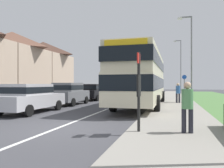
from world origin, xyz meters
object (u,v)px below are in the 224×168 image
at_px(bus_stop_sign, 139,86).
at_px(street_lamp_far, 180,64).
at_px(parked_car_silver, 30,97).
at_px(double_decker_bus, 142,76).
at_px(pedestrian_walking_away, 178,92).
at_px(parked_car_grey, 69,93).
at_px(parked_car_black, 94,91).
at_px(street_lamp_mid, 190,53).
at_px(pedestrian_at_stop, 187,105).
at_px(cycle_route_sign, 184,86).

distance_m(bus_stop_sign, street_lamp_far, 29.04).
bearing_deg(street_lamp_far, parked_car_silver, -109.20).
relative_size(double_decker_bus, pedestrian_walking_away, 6.89).
xyz_separation_m(parked_car_grey, pedestrian_walking_away, (8.13, 2.67, 0.05)).
relative_size(parked_car_black, pedestrian_walking_away, 2.65).
height_order(parked_car_silver, parked_car_grey, parked_car_grey).
bearing_deg(parked_car_grey, street_lamp_mid, 20.22).
relative_size(pedestrian_walking_away, bus_stop_sign, 0.64).
xyz_separation_m(parked_car_silver, parked_car_grey, (-0.10, 4.90, 0.04)).
height_order(pedestrian_at_stop, street_lamp_far, street_lamp_far).
height_order(street_lamp_mid, street_lamp_far, street_lamp_far).
relative_size(parked_car_black, bus_stop_sign, 1.70).
relative_size(double_decker_bus, street_lamp_mid, 1.63).
bearing_deg(parked_car_black, cycle_route_sign, 16.20).
bearing_deg(pedestrian_at_stop, pedestrian_walking_away, 90.14).
bearing_deg(parked_car_black, street_lamp_mid, -12.05).
relative_size(parked_car_grey, pedestrian_walking_away, 2.38).
bearing_deg(street_lamp_far, double_decker_bus, -98.98).
bearing_deg(pedestrian_walking_away, bus_stop_sign, -97.20).
xyz_separation_m(double_decker_bus, street_lamp_mid, (3.43, 3.32, 1.94)).
bearing_deg(pedestrian_at_stop, double_decker_bus, 106.53).
bearing_deg(parked_car_silver, street_lamp_mid, 42.56).
relative_size(pedestrian_at_stop, street_lamp_mid, 0.24).
bearing_deg(parked_car_grey, street_lamp_far, 66.35).
relative_size(bus_stop_sign, street_lamp_far, 0.31).
height_order(parked_car_grey, street_lamp_far, street_lamp_far).
height_order(parked_car_black, pedestrian_at_stop, pedestrian_at_stop).
bearing_deg(street_lamp_far, bus_stop_sign, -94.23).
relative_size(parked_car_grey, cycle_route_sign, 1.58).
height_order(pedestrian_at_stop, street_lamp_mid, street_lamp_mid).
bearing_deg(parked_car_black, street_lamp_far, 59.61).
xyz_separation_m(double_decker_bus, parked_car_grey, (-5.65, -0.02, -1.22)).
relative_size(parked_car_silver, pedestrian_walking_away, 2.75).
bearing_deg(street_lamp_far, pedestrian_walking_away, -92.31).
distance_m(bus_stop_sign, street_lamp_mid, 12.45).
bearing_deg(parked_car_grey, parked_car_silver, -88.78).
bearing_deg(pedestrian_at_stop, bus_stop_sign, -173.01).
bearing_deg(cycle_route_sign, parked_car_silver, -124.54).
bearing_deg(street_lamp_far, pedestrian_at_stop, -91.36).
height_order(parked_car_black, street_lamp_far, street_lamp_far).
height_order(parked_car_silver, parked_car_black, parked_car_silver).
distance_m(parked_car_grey, bus_stop_sign, 10.93).
distance_m(cycle_route_sign, street_lamp_far, 12.80).
bearing_deg(double_decker_bus, street_lamp_mid, 44.12).
distance_m(double_decker_bus, cycle_route_sign, 8.45).
bearing_deg(street_lamp_far, parked_car_black, -120.39).
xyz_separation_m(pedestrian_at_stop, pedestrian_walking_away, (-0.03, 11.11, 0.00)).
bearing_deg(parked_car_silver, parked_car_black, 90.10).
relative_size(parked_car_silver, cycle_route_sign, 1.82).
bearing_deg(pedestrian_walking_away, street_lamp_far, 87.69).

